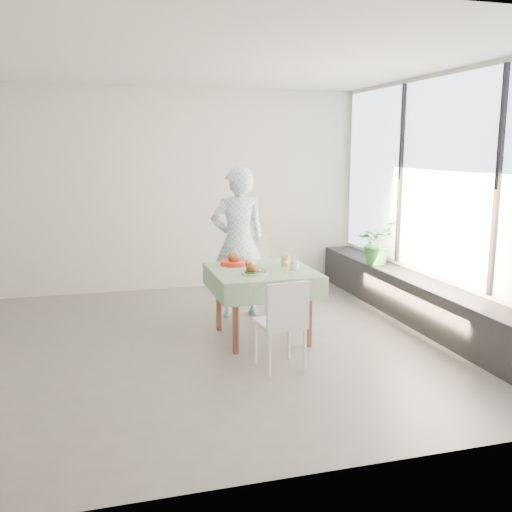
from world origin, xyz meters
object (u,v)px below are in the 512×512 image
object	(u,v)px
main_dish	(254,269)
cafe_table	(262,296)
potted_plant	(376,243)
chair_near	(280,341)
diner	(238,242)
juice_cup_orange	(285,260)
chair_far	(250,293)

from	to	relation	value
main_dish	cafe_table	bearing A→B (deg)	53.41
potted_plant	main_dish	bearing A→B (deg)	-148.90
chair_near	diner	world-z (taller)	diner
main_dish	juice_cup_orange	bearing A→B (deg)	33.15
chair_far	juice_cup_orange	world-z (taller)	juice_cup_orange
cafe_table	main_dish	distance (m)	0.41
chair_near	main_dish	distance (m)	0.85
cafe_table	diner	xyz separation A→B (m)	(-0.04, 0.87, 0.43)
chair_near	juice_cup_orange	distance (m)	1.15
cafe_table	chair_far	world-z (taller)	chair_far
chair_near	juice_cup_orange	bearing A→B (deg)	68.97
chair_near	chair_far	bearing A→B (deg)	84.56
chair_near	potted_plant	bearing A→B (deg)	44.17
cafe_table	main_dish	size ratio (longest dim) A/B	3.74
potted_plant	cafe_table	bearing A→B (deg)	-151.39
juice_cup_orange	chair_near	bearing A→B (deg)	-111.03
chair_far	main_dish	bearing A→B (deg)	-103.14
chair_far	cafe_table	bearing A→B (deg)	-95.91
chair_near	main_dish	xyz separation A→B (m)	(-0.07, 0.66, 0.53)
main_dish	chair_near	bearing A→B (deg)	-84.21
cafe_table	diner	size ratio (longest dim) A/B	0.59
cafe_table	main_dish	world-z (taller)	main_dish
diner	cafe_table	bearing A→B (deg)	94.66
potted_plant	chair_near	bearing A→B (deg)	-135.83
diner	juice_cup_orange	xyz separation A→B (m)	(0.32, -0.79, -0.08)
potted_plant	chair_far	bearing A→B (deg)	-171.95
cafe_table	chair_far	bearing A→B (deg)	84.09
chair_near	main_dish	bearing A→B (deg)	95.79
chair_far	juice_cup_orange	size ratio (longest dim) A/B	3.37
cafe_table	chair_near	xyz separation A→B (m)	(-0.07, -0.85, -0.20)
cafe_table	chair_near	bearing A→B (deg)	-95.03
cafe_table	potted_plant	world-z (taller)	potted_plant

